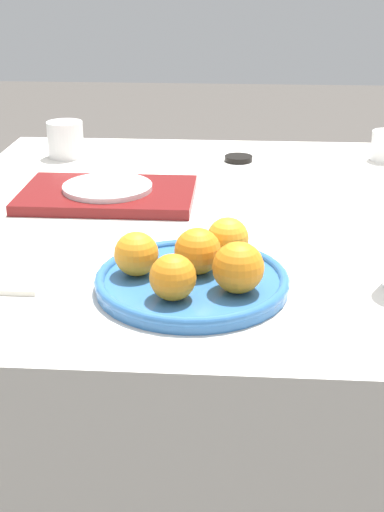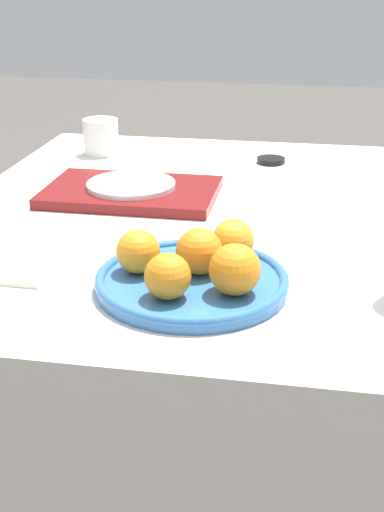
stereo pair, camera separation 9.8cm
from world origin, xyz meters
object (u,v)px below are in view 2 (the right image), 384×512
serving_tray (131,192)px  napkin (20,264)px  orange_2 (235,270)px  fruit_platter (192,281)px  side_plate (131,185)px  soy_dish (271,160)px  orange_4 (138,252)px  orange_0 (199,251)px  orange_3 (168,276)px  orange_1 (233,240)px  cup_1 (101,137)px

serving_tray → napkin: 0.36m
orange_2 → serving_tray: bearing=121.0°
fruit_platter → side_plate: side_plate is taller
soy_dish → orange_4: bearing=-101.7°
orange_0 → serving_tray: orange_0 is taller
orange_0 → side_plate: bearing=118.2°
orange_3 → serving_tray: (-0.17, 0.45, -0.04)m
orange_1 → orange_4: same height
orange_1 → serving_tray: size_ratio=0.19×
fruit_platter → orange_1: size_ratio=4.39×
cup_1 → napkin: cup_1 is taller
soy_dish → orange_0: bearing=-94.6°
serving_tray → orange_2: bearing=-59.0°
orange_3 → cup_1: size_ratio=0.76×
serving_tray → napkin: bearing=-102.9°
napkin → soy_dish: soy_dish is taller
orange_1 → orange_3: bearing=-115.5°
orange_1 → orange_3: 0.16m
serving_tray → cup_1: size_ratio=3.99×
orange_0 → cup_1: size_ratio=0.81×
cup_1 → napkin: size_ratio=0.59×
orange_1 → orange_0: bearing=-125.6°
fruit_platter → orange_3: bearing=-107.4°
orange_0 → orange_2: bearing=-44.8°
orange_2 → soy_dish: bearing=90.4°
side_plate → napkin: 0.36m
orange_4 → napkin: orange_4 is taller
orange_4 → napkin: size_ratio=0.45×
napkin → orange_1: bearing=8.7°
orange_2 → serving_tray: (-0.25, 0.42, -0.04)m
orange_3 → soy_dish: size_ratio=0.98×
soy_dish → cup_1: bearing=178.7°
orange_4 → serving_tray: size_ratio=0.19×
soy_dish → orange_2: bearing=-89.6°
orange_0 → cup_1: same height
orange_3 → cup_1: bearing=113.0°
orange_1 → orange_2: (0.02, -0.11, 0.00)m
orange_3 → soy_dish: (0.08, 0.74, -0.04)m
orange_2 → serving_tray: orange_2 is taller
cup_1 → soy_dish: bearing=-1.3°
fruit_platter → soy_dish: 0.68m
fruit_platter → serving_tray: (-0.19, 0.38, -0.00)m
orange_4 → cup_1: 0.72m
orange_2 → orange_3: bearing=-161.6°
orange_2 → orange_4: 0.15m
fruit_platter → orange_4: bearing=174.1°
orange_1 → orange_4: (-0.13, -0.07, 0.00)m
orange_0 → orange_1: bearing=54.4°
orange_1 → side_plate: (-0.24, 0.30, -0.02)m
orange_0 → soy_dish: bearing=85.4°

